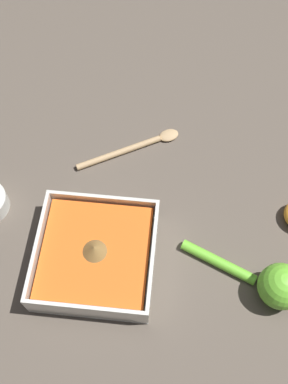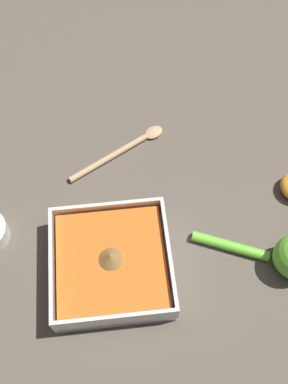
# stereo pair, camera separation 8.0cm
# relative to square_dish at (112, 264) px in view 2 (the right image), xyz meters

# --- Properties ---
(ground_plane) EXTENTS (4.00, 4.00, 0.00)m
(ground_plane) POSITION_rel_square_dish_xyz_m (0.01, -0.04, -0.02)
(ground_plane) COLOR brown
(square_dish) EXTENTS (0.20, 0.20, 0.06)m
(square_dish) POSITION_rel_square_dish_xyz_m (0.00, 0.00, 0.00)
(square_dish) COLOR silver
(square_dish) RESTS_ON ground_plane
(wooden_spoon) EXTENTS (0.20, 0.12, 0.01)m
(wooden_spoon) POSITION_rel_square_dish_xyz_m (-0.04, -0.24, -0.02)
(wooden_spoon) COLOR tan
(wooden_spoon) RESTS_ON ground_plane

